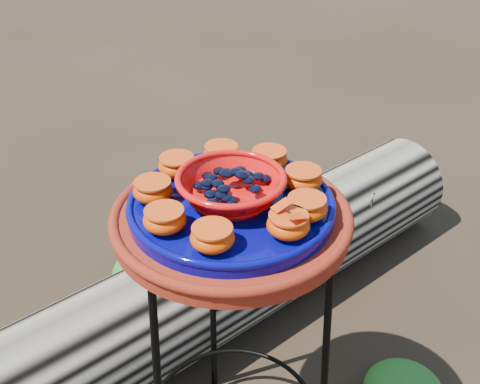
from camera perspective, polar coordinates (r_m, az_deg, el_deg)
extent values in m
cylinder|color=#6B0F09|center=(1.15, -0.84, -2.72)|extent=(0.45, 0.45, 0.04)
cylinder|color=#00015C|center=(1.13, -0.85, -1.42)|extent=(0.39, 0.39, 0.03)
ellipsoid|color=#C73B01|center=(1.03, 4.60, -3.14)|extent=(0.08, 0.08, 0.04)
ellipsoid|color=#C73B01|center=(1.08, 6.31, -1.50)|extent=(0.08, 0.08, 0.04)
ellipsoid|color=#C73B01|center=(1.16, 5.98, 1.23)|extent=(0.08, 0.08, 0.04)
ellipsoid|color=#C73B01|center=(1.22, 2.78, 3.11)|extent=(0.08, 0.08, 0.04)
ellipsoid|color=#C73B01|center=(1.24, -1.77, 3.56)|extent=(0.08, 0.08, 0.04)
ellipsoid|color=#C73B01|center=(1.21, -5.99, 2.46)|extent=(0.08, 0.08, 0.04)
ellipsoid|color=#C73B01|center=(1.13, -8.24, 0.12)|extent=(0.08, 0.08, 0.04)
ellipsoid|color=#C73B01|center=(1.05, -7.16, -2.63)|extent=(0.08, 0.08, 0.04)
ellipsoid|color=#C73B01|center=(1.00, -2.64, -4.35)|extent=(0.08, 0.08, 0.04)
ellipsoid|color=#357027|center=(2.06, -7.96, -7.46)|extent=(0.30, 0.30, 0.15)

